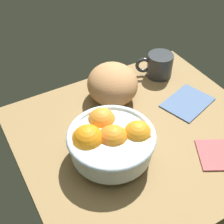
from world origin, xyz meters
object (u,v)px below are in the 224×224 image
Objects in this scene: fruit_bowl at (110,140)px; napkin_spare at (188,102)px; mug at (159,65)px; bread_loaf at (113,84)px.

fruit_bowl reaches higher than napkin_spare.
mug is (-31.63, -22.98, -2.08)cm from fruit_bowl.
fruit_bowl is 32.11cm from napkin_spare.
bread_loaf reaches higher than mug.
bread_loaf is 23.86cm from napkin_spare.
bread_loaf is 1.44× the size of mug.
fruit_bowl is at bearing 58.93° from bread_loaf.
bread_loaf reaches higher than fruit_bowl.
mug reaches higher than napkin_spare.
bread_loaf is at bearing -121.07° from fruit_bowl.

